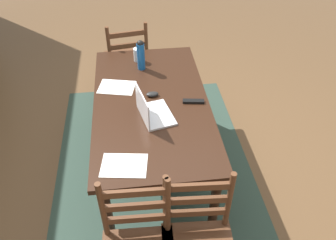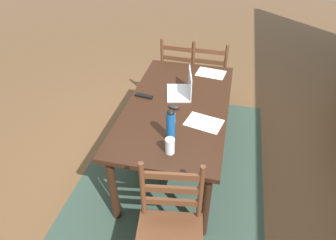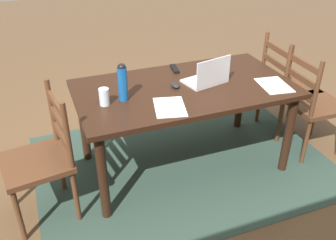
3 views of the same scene
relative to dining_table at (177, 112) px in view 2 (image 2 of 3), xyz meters
name	(u,v)px [view 2 (image 2 of 3)]	position (x,y,z in m)	size (l,w,h in m)	color
ground_plane	(176,163)	(0.00, 0.00, -0.65)	(14.00, 14.00, 0.00)	brown
area_rug	(176,162)	(0.00, 0.00, -0.65)	(2.47, 1.77, 0.01)	#2D4238
dining_table	(177,112)	(0.00, 0.00, 0.00)	(1.68, 0.91, 0.74)	black
chair_left_near	(180,73)	(-1.13, -0.19, -0.19)	(0.47, 0.47, 0.95)	#56331E
chair_right_far	(170,235)	(1.13, 0.18, -0.19)	(0.50, 0.50, 0.95)	#56331E
chair_left_far	(209,76)	(-1.13, 0.18, -0.19)	(0.46, 0.46, 0.95)	#56331E
laptop	(184,88)	(-0.19, 0.02, 0.15)	(0.36, 0.29, 0.23)	silver
water_bottle	(171,125)	(0.50, 0.04, 0.23)	(0.07, 0.07, 0.28)	#145199
drinking_glass	(170,146)	(0.64, 0.07, 0.15)	(0.07, 0.07, 0.12)	silver
computer_mouse	(174,107)	(0.07, -0.02, 0.10)	(0.06, 0.10, 0.03)	black
tv_remote	(144,96)	(-0.05, -0.33, 0.10)	(0.04, 0.17, 0.02)	black
paper_stack_left	(204,123)	(0.23, 0.27, 0.09)	(0.21, 0.30, 0.00)	white
paper_stack_right	(211,73)	(-0.66, 0.23, 0.09)	(0.21, 0.30, 0.00)	white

